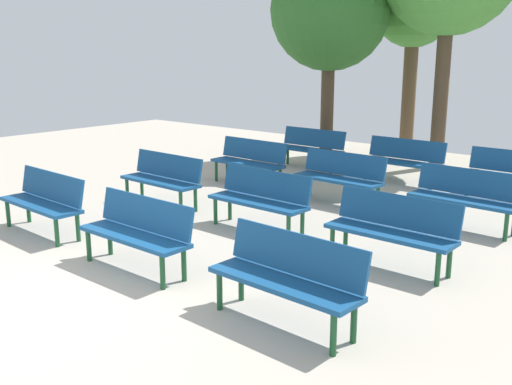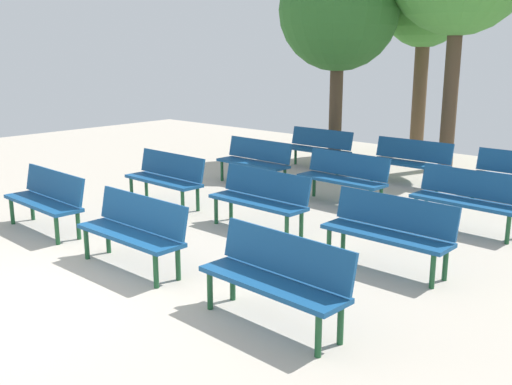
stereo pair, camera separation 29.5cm
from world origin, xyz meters
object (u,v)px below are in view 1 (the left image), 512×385
(bench_r0_c2, at_px, (288,274))
(bench_r1_c0, at_px, (163,176))
(tree_0, at_px, (414,10))
(bench_r0_c1, at_px, (138,229))
(bench_r3_c0, at_px, (311,146))
(bench_r0_c0, at_px, (45,199))
(bench_r2_c0, at_px, (250,159))
(tree_1, at_px, (330,11))
(bench_r3_c1, at_px, (403,158))
(bench_r2_c2, at_px, (466,195))
(bench_r2_c1, at_px, (340,175))
(bench_r1_c2, at_px, (392,227))
(bench_r1_c1, at_px, (261,196))

(bench_r0_c2, xyz_separation_m, bench_r1_c0, (-4.32, 2.18, 0.00))
(tree_0, bearing_deg, bench_r1_c0, -95.54)
(bench_r0_c1, height_order, bench_r3_c0, same)
(bench_r0_c0, relative_size, bench_r2_c0, 1.00)
(tree_1, bearing_deg, tree_0, 66.66)
(bench_r1_c0, xyz_separation_m, bench_r3_c1, (2.32, 4.20, 0.00))
(bench_r0_c2, relative_size, tree_1, 0.33)
(bench_r2_c2, xyz_separation_m, tree_1, (-4.64, 3.27, 2.93))
(bench_r3_c1, bearing_deg, tree_0, 115.37)
(bench_r2_c2, bearing_deg, bench_r3_c1, 135.80)
(tree_0, bearing_deg, tree_1, -113.34)
(bench_r0_c1, distance_m, tree_1, 8.36)
(bench_r0_c1, bearing_deg, bench_r2_c0, 114.81)
(bench_r0_c0, height_order, bench_r2_c0, same)
(bench_r0_c0, height_order, bench_r3_c0, same)
(bench_r1_c0, distance_m, bench_r3_c1, 4.80)
(bench_r0_c0, xyz_separation_m, bench_r3_c0, (0.16, 6.40, 0.00))
(bench_r0_c0, relative_size, bench_r0_c2, 1.00)
(bench_r2_c1, xyz_separation_m, bench_r3_c1, (0.11, 2.13, 0.00))
(bench_r0_c2, xyz_separation_m, bench_r1_c2, (0.03, 2.05, 0.00))
(bench_r0_c2, height_order, tree_1, tree_1)
(bench_r0_c1, xyz_separation_m, bench_r3_c0, (-2.03, 6.47, 0.00))
(bench_r0_c0, distance_m, tree_0, 10.16)
(bench_r2_c0, bearing_deg, bench_r1_c1, -44.98)
(bench_r0_c1, relative_size, bench_r1_c2, 1.00)
(bench_r2_c2, xyz_separation_m, bench_r3_c1, (-2.09, 2.17, 0.00))
(bench_r0_c0, xyz_separation_m, bench_r3_c1, (2.45, 6.32, 0.00))
(bench_r2_c2, relative_size, tree_0, 0.35)
(bench_r2_c1, bearing_deg, bench_r0_c2, -62.16)
(tree_1, bearing_deg, bench_r1_c2, -49.89)
(bench_r1_c1, bearing_deg, bench_r2_c0, 134.32)
(bench_r1_c1, xyz_separation_m, bench_r2_c0, (-2.10, 2.18, 0.00))
(bench_r2_c1, height_order, bench_r2_c2, same)
(bench_r0_c0, xyz_separation_m, bench_r1_c1, (2.28, 2.12, 0.00))
(bench_r2_c1, xyz_separation_m, tree_0, (-1.48, 5.47, 3.04))
(bench_r3_c0, bearing_deg, bench_r0_c0, -91.42)
(bench_r0_c2, relative_size, bench_r1_c2, 1.01)
(bench_r1_c0, bearing_deg, bench_r1_c2, -0.78)
(bench_r0_c1, xyz_separation_m, bench_r1_c2, (2.28, 2.05, 0.00))
(bench_r2_c1, bearing_deg, tree_1, 128.55)
(bench_r1_c0, height_order, bench_r3_c1, same)
(bench_r1_c0, distance_m, bench_r2_c1, 3.03)
(bench_r3_c1, bearing_deg, bench_r0_c1, -92.38)
(bench_r0_c1, relative_size, tree_0, 0.35)
(bench_r0_c2, height_order, bench_r3_c0, same)
(bench_r0_c1, height_order, bench_r2_c2, same)
(bench_r2_c2, bearing_deg, bench_r2_c0, 179.93)
(bench_r0_c1, xyz_separation_m, bench_r3_c1, (0.26, 6.39, 0.00))
(bench_r1_c0, relative_size, bench_r3_c0, 1.00)
(bench_r2_c1, height_order, tree_0, tree_0)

